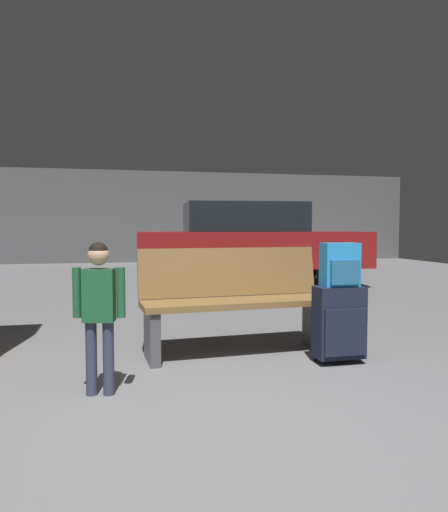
# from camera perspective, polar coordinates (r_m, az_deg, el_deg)

# --- Properties ---
(ground_plane) EXTENTS (18.00, 18.00, 0.10)m
(ground_plane) POSITION_cam_1_polar(r_m,az_deg,el_deg) (6.35, -7.38, -6.76)
(ground_plane) COLOR slate
(garage_back_wall) EXTENTS (18.00, 0.12, 2.80)m
(garage_back_wall) POSITION_cam_1_polar(r_m,az_deg,el_deg) (15.10, -10.47, 4.59)
(garage_back_wall) COLOR #565658
(garage_back_wall) RESTS_ON ground_plane
(bench) EXTENTS (1.63, 0.64, 0.89)m
(bench) POSITION_cam_1_polar(r_m,az_deg,el_deg) (4.11, 1.38, -5.33)
(bench) COLOR brown
(bench) RESTS_ON ground_plane
(suitcase) EXTENTS (0.38, 0.23, 0.60)m
(suitcase) POSITION_cam_1_polar(r_m,az_deg,el_deg) (3.92, 13.44, -7.64)
(suitcase) COLOR #191E33
(suitcase) RESTS_ON ground_plane
(backpack_bright) EXTENTS (0.28, 0.19, 0.34)m
(backpack_bright) POSITION_cam_1_polar(r_m,az_deg,el_deg) (3.86, 13.53, -1.07)
(backpack_bright) COLOR #268CD8
(backpack_bright) RESTS_ON suitcase
(child) EXTENTS (0.32, 0.22, 0.97)m
(child) POSITION_cam_1_polar(r_m,az_deg,el_deg) (3.16, -14.52, -5.20)
(child) COLOR #33384C
(child) RESTS_ON ground_plane
(parked_car_near) EXTENTS (4.21, 2.01, 1.51)m
(parked_car_near) POSITION_cam_1_polar(r_m,az_deg,el_deg) (8.92, 2.96, 1.70)
(parked_car_near) COLOR maroon
(parked_car_near) RESTS_ON ground_plane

